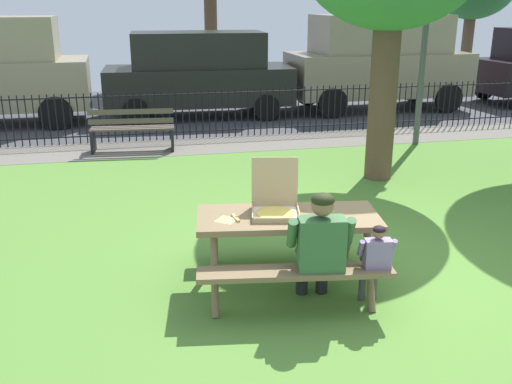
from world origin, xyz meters
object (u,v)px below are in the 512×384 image
object	(u,v)px
picnic_table_foreground	(288,231)
lamp_post_walkway	(428,8)
adult_at_table	(319,245)
parked_car_center	(199,73)
pizza_box_open	(275,203)
park_bench_center	(132,130)
pizza_slice_on_table	(229,219)
parked_car_right	(378,60)
child_at_table	(375,258)

from	to	relation	value
picnic_table_foreground	lamp_post_walkway	distance (m)	7.17
adult_at_table	parked_car_center	distance (m)	9.90
picnic_table_foreground	parked_car_center	size ratio (longest dim) A/B	0.43
pizza_box_open	lamp_post_walkway	xyz separation A→B (m)	(4.33, 5.30, 1.80)
lamp_post_walkway	park_bench_center	bearing A→B (deg)	173.47
pizza_box_open	lamp_post_walkway	size ratio (longest dim) A/B	0.13
pizza_slice_on_table	adult_at_table	size ratio (longest dim) A/B	0.18
pizza_slice_on_table	pizza_box_open	bearing A→B (deg)	11.15
pizza_box_open	parked_car_center	xyz separation A→B (m)	(0.39, 9.25, 0.23)
park_bench_center	parked_car_center	size ratio (longest dim) A/B	0.35
adult_at_table	parked_car_right	xyz separation A→B (m)	(4.92, 9.89, 0.65)
child_at_table	park_bench_center	bearing A→B (deg)	107.47
parked_car_center	pizza_box_open	bearing A→B (deg)	-92.42
pizza_box_open	parked_car_center	bearing A→B (deg)	87.58
adult_at_table	lamp_post_walkway	distance (m)	7.47
adult_at_table	child_at_table	distance (m)	0.54
park_bench_center	pizza_slice_on_table	bearing A→B (deg)	-82.07
adult_at_table	lamp_post_walkway	size ratio (longest dim) A/B	0.27
child_at_table	parked_car_center	size ratio (longest dim) A/B	0.19
picnic_table_foreground	pizza_box_open	distance (m)	0.31
adult_at_table	parked_car_center	xyz separation A→B (m)	(0.13, 9.89, 0.44)
parked_car_right	child_at_table	bearing A→B (deg)	-113.79
lamp_post_walkway	parked_car_center	size ratio (longest dim) A/B	0.95
park_bench_center	parked_car_center	distance (m)	3.79
pizza_slice_on_table	adult_at_table	world-z (taller)	adult_at_table
adult_at_table	pizza_box_open	bearing A→B (deg)	112.20
pizza_slice_on_table	picnic_table_foreground	bearing A→B (deg)	-0.69
park_bench_center	parked_car_center	world-z (taller)	parked_car_center
pizza_box_open	picnic_table_foreground	bearing A→B (deg)	-44.25
child_at_table	adult_at_table	bearing A→B (deg)	168.69
pizza_slice_on_table	parked_car_center	distance (m)	9.40
child_at_table	pizza_box_open	bearing A→B (deg)	136.35
parked_car_right	adult_at_table	bearing A→B (deg)	-116.44
pizza_slice_on_table	adult_at_table	distance (m)	0.93
pizza_slice_on_table	parked_car_right	world-z (taller)	parked_car_right
picnic_table_foreground	park_bench_center	size ratio (longest dim) A/B	1.22
picnic_table_foreground	adult_at_table	world-z (taller)	adult_at_table
child_at_table	picnic_table_foreground	bearing A→B (deg)	136.44
picnic_table_foreground	child_at_table	xyz separation A→B (m)	(0.66, -0.63, -0.07)
lamp_post_walkway	picnic_table_foreground	bearing A→B (deg)	-128.04
pizza_slice_on_table	park_bench_center	bearing A→B (deg)	97.93
lamp_post_walkway	parked_car_center	distance (m)	5.80
pizza_box_open	pizza_slice_on_table	xyz separation A→B (m)	(-0.49, -0.10, -0.09)
pizza_slice_on_table	parked_car_right	distance (m)	10.95
picnic_table_foreground	pizza_slice_on_table	size ratio (longest dim) A/B	9.14
child_at_table	parked_car_center	world-z (taller)	parked_car_center
park_bench_center	parked_car_center	xyz separation A→B (m)	(1.72, 3.31, 0.68)
picnic_table_foreground	pizza_box_open	world-z (taller)	pizza_box_open
adult_at_table	park_bench_center	xyz separation A→B (m)	(-1.59, 6.58, -0.24)
pizza_box_open	park_bench_center	world-z (taller)	pizza_box_open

